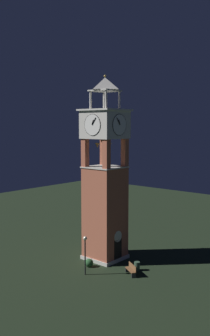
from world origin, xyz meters
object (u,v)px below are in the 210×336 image
(lamp_post, at_px, (85,248))
(trash_bin, at_px, (137,266))
(clock_tower, at_px, (105,185))
(park_bench, at_px, (131,269))

(lamp_post, height_order, trash_bin, lamp_post)
(clock_tower, bearing_deg, lamp_post, -161.40)
(park_bench, xyz_separation_m, lamp_post, (-2.69, 3.09, 1.98))
(clock_tower, height_order, trash_bin, clock_tower)
(clock_tower, xyz_separation_m, trash_bin, (-0.51, -4.33, -7.00))
(clock_tower, bearing_deg, trash_bin, -96.69)
(lamp_post, bearing_deg, park_bench, -48.95)
(clock_tower, xyz_separation_m, park_bench, (-1.69, -4.56, -6.92))
(clock_tower, xyz_separation_m, lamp_post, (-4.38, -1.47, -4.94))
(park_bench, height_order, lamp_post, lamp_post)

